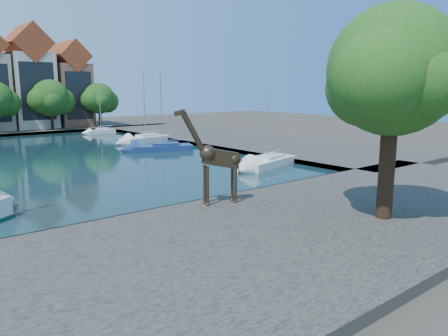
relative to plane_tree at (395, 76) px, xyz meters
name	(u,v)px	position (x,y,z in m)	size (l,w,h in m)	color
ground	(167,214)	(-7.62, 9.01, -7.67)	(160.00, 160.00, 0.00)	#38332B
water_basin	(38,160)	(-7.62, 33.01, -7.63)	(38.00, 50.00, 0.08)	black
near_quay	(250,244)	(-7.62, 2.01, -7.42)	(50.00, 14.00, 0.50)	#4D4942
right_quay	(232,139)	(17.38, 33.01, -7.42)	(14.00, 52.00, 0.50)	#4D4942
plane_tree	(395,76)	(0.00, 0.00, 0.00)	(8.32, 6.40, 10.62)	#332114
townhouse_east_mid	(29,81)	(0.88, 64.99, 0.43)	(6.43, 9.18, 16.65)	beige
townhouse_east_end	(69,87)	(7.38, 64.99, -0.56)	(5.44, 9.18, 14.43)	brown
far_tree_east	(51,99)	(2.49, 59.50, -2.43)	(7.54, 5.80, 7.84)	#332114
far_tree_far_east	(100,99)	(10.48, 59.50, -2.60)	(6.76, 5.20, 7.36)	#332114
giraffe_statue	(216,158)	(-5.14, 7.59, -4.50)	(3.75, 1.46, 5.44)	#38291C
sailboat_right_a	(268,160)	(7.38, 16.02, -7.07)	(6.97, 3.79, 9.61)	silver
sailboat_right_b	(162,146)	(5.16, 30.63, -7.13)	(7.06, 4.67, 8.77)	navy
sailboat_right_c	(145,138)	(7.38, 38.50, -7.04)	(6.89, 3.45, 9.24)	silver
sailboat_right_d	(101,130)	(7.38, 52.38, -7.11)	(4.31, 1.71, 7.79)	silver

